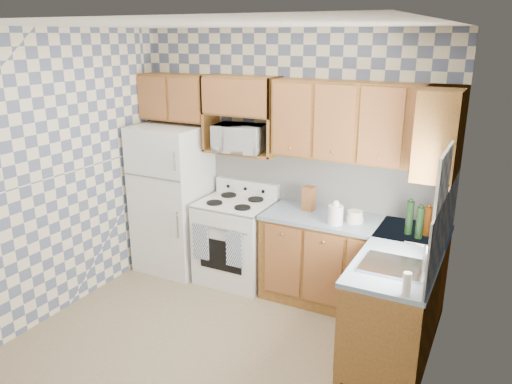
{
  "coord_description": "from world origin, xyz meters",
  "views": [
    {
      "loc": [
        2.05,
        -3.14,
        2.63
      ],
      "look_at": [
        0.05,
        0.75,
        1.25
      ],
      "focal_mm": 35.0,
      "sensor_mm": 36.0,
      "label": 1
    }
  ],
  "objects_px": {
    "microwave": "(239,138)",
    "electric_kettle": "(335,215)",
    "refrigerator": "(173,198)",
    "stove_body": "(236,242)"
  },
  "relations": [
    {
      "from": "microwave",
      "to": "refrigerator",
      "type": "bearing_deg",
      "value": -178.27
    },
    {
      "from": "stove_body",
      "to": "microwave",
      "type": "bearing_deg",
      "value": 90.46
    },
    {
      "from": "microwave",
      "to": "electric_kettle",
      "type": "relative_size",
      "value": 2.84
    },
    {
      "from": "microwave",
      "to": "electric_kettle",
      "type": "xyz_separation_m",
      "value": [
        1.17,
        -0.25,
        -0.58
      ]
    },
    {
      "from": "refrigerator",
      "to": "stove_body",
      "type": "relative_size",
      "value": 1.87
    },
    {
      "from": "refrigerator",
      "to": "microwave",
      "type": "relative_size",
      "value": 3.25
    },
    {
      "from": "refrigerator",
      "to": "electric_kettle",
      "type": "distance_m",
      "value": 1.98
    },
    {
      "from": "refrigerator",
      "to": "stove_body",
      "type": "distance_m",
      "value": 0.89
    },
    {
      "from": "stove_body",
      "to": "electric_kettle",
      "type": "relative_size",
      "value": 4.96
    },
    {
      "from": "refrigerator",
      "to": "microwave",
      "type": "height_order",
      "value": "microwave"
    }
  ]
}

